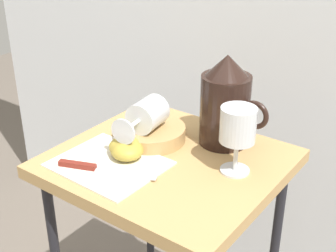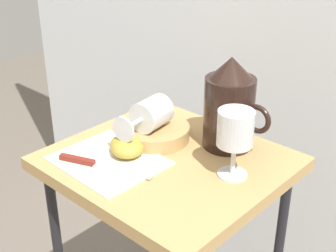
# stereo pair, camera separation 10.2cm
# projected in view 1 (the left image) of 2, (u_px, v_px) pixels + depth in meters

# --- Properties ---
(curtain_drape) EXTENTS (2.40, 0.03, 2.00)m
(curtain_drape) POSITION_uv_depth(u_px,v_px,m) (271.00, 3.00, 1.29)
(curtain_drape) COLOR white
(curtain_drape) RESTS_ON ground_plane
(table) EXTENTS (0.49, 0.45, 0.74)m
(table) POSITION_uv_depth(u_px,v_px,m) (168.00, 190.00, 1.10)
(table) COLOR tan
(table) RESTS_ON ground_plane
(linen_napkin) EXTENTS (0.24, 0.20, 0.00)m
(linen_napkin) POSITION_uv_depth(u_px,v_px,m) (109.00, 164.00, 1.03)
(linen_napkin) COLOR silver
(linen_napkin) RESTS_ON table
(basket_tray) EXTENTS (0.17, 0.17, 0.03)m
(basket_tray) POSITION_uv_depth(u_px,v_px,m) (150.00, 133.00, 1.13)
(basket_tray) COLOR tan
(basket_tray) RESTS_ON table
(pitcher) EXTENTS (0.17, 0.12, 0.22)m
(pitcher) POSITION_uv_depth(u_px,v_px,m) (225.00, 108.00, 1.09)
(pitcher) COLOR black
(pitcher) RESTS_ON table
(wine_glass_upright) EXTENTS (0.08, 0.08, 0.15)m
(wine_glass_upright) POSITION_uv_depth(u_px,v_px,m) (238.00, 129.00, 0.96)
(wine_glass_upright) COLOR silver
(wine_glass_upright) RESTS_ON table
(wine_glass_tipped_near) EXTENTS (0.08, 0.15, 0.07)m
(wine_glass_tipped_near) POSITION_uv_depth(u_px,v_px,m) (147.00, 115.00, 1.09)
(wine_glass_tipped_near) COLOR silver
(wine_glass_tipped_near) RESTS_ON basket_tray
(apple_half_left) EXTENTS (0.07, 0.07, 0.04)m
(apple_half_left) POSITION_uv_depth(u_px,v_px,m) (127.00, 150.00, 1.04)
(apple_half_left) COLOR #B29938
(apple_half_left) RESTS_ON linen_napkin
(apple_half_right) EXTENTS (0.07, 0.07, 0.04)m
(apple_half_right) POSITION_uv_depth(u_px,v_px,m) (125.00, 147.00, 1.06)
(apple_half_right) COLOR #B29938
(apple_half_right) RESTS_ON linen_napkin
(knife) EXTENTS (0.21, 0.09, 0.01)m
(knife) POSITION_uv_depth(u_px,v_px,m) (92.00, 168.00, 1.01)
(knife) COLOR silver
(knife) RESTS_ON linen_napkin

